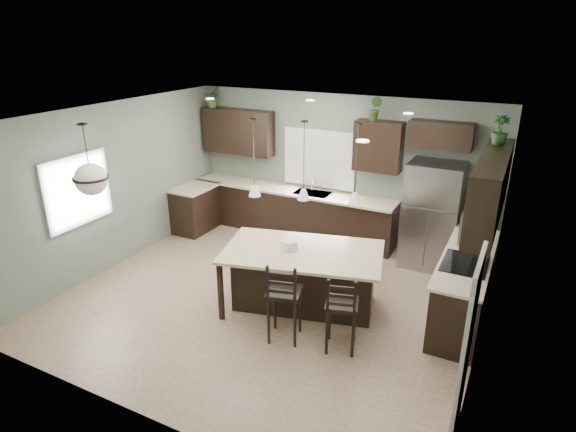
{
  "coord_description": "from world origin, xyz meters",
  "views": [
    {
      "loc": [
        3.18,
        -5.66,
        3.9
      ],
      "look_at": [
        0.1,
        0.4,
        1.25
      ],
      "focal_mm": 30.0,
      "sensor_mm": 36.0,
      "label": 1
    }
  ],
  "objects_px": {
    "bar_stool_center": "(285,300)",
    "plant_back_left": "(213,98)",
    "refrigerator": "(432,215)",
    "bar_stool_right": "(342,312)",
    "kitchen_island": "(302,279)",
    "serving_dish": "(289,245)"
  },
  "relations": [
    {
      "from": "kitchen_island",
      "to": "refrigerator",
      "type": "bearing_deg",
      "value": 44.82
    },
    {
      "from": "refrigerator",
      "to": "bar_stool_right",
      "type": "xyz_separation_m",
      "value": [
        -0.5,
        -2.97,
        -0.38
      ]
    },
    {
      "from": "refrigerator",
      "to": "serving_dish",
      "type": "bearing_deg",
      "value": -124.15
    },
    {
      "from": "refrigerator",
      "to": "bar_stool_right",
      "type": "distance_m",
      "value": 3.03
    },
    {
      "from": "serving_dish",
      "to": "bar_stool_right",
      "type": "distance_m",
      "value": 1.33
    },
    {
      "from": "refrigerator",
      "to": "plant_back_left",
      "type": "relative_size",
      "value": 4.73
    },
    {
      "from": "bar_stool_right",
      "to": "plant_back_left",
      "type": "bearing_deg",
      "value": 125.68
    },
    {
      "from": "kitchen_island",
      "to": "serving_dish",
      "type": "distance_m",
      "value": 0.57
    },
    {
      "from": "bar_stool_right",
      "to": "refrigerator",
      "type": "bearing_deg",
      "value": 64.23
    },
    {
      "from": "serving_dish",
      "to": "bar_stool_center",
      "type": "distance_m",
      "value": 0.93
    },
    {
      "from": "refrigerator",
      "to": "plant_back_left",
      "type": "distance_m",
      "value": 4.92
    },
    {
      "from": "bar_stool_center",
      "to": "kitchen_island",
      "type": "bearing_deg",
      "value": 84.1
    },
    {
      "from": "kitchen_island",
      "to": "bar_stool_right",
      "type": "height_order",
      "value": "bar_stool_right"
    },
    {
      "from": "bar_stool_right",
      "to": "kitchen_island",
      "type": "bearing_deg",
      "value": 125.4
    },
    {
      "from": "kitchen_island",
      "to": "bar_stool_center",
      "type": "distance_m",
      "value": 0.84
    },
    {
      "from": "serving_dish",
      "to": "plant_back_left",
      "type": "distance_m",
      "value": 4.3
    },
    {
      "from": "bar_stool_right",
      "to": "bar_stool_center",
      "type": "bearing_deg",
      "value": 172.99
    },
    {
      "from": "bar_stool_center",
      "to": "bar_stool_right",
      "type": "relative_size",
      "value": 1.06
    },
    {
      "from": "refrigerator",
      "to": "kitchen_island",
      "type": "relative_size",
      "value": 0.82
    },
    {
      "from": "refrigerator",
      "to": "kitchen_island",
      "type": "bearing_deg",
      "value": -121.27
    },
    {
      "from": "serving_dish",
      "to": "plant_back_left",
      "type": "bearing_deg",
      "value": 139.7
    },
    {
      "from": "bar_stool_center",
      "to": "plant_back_left",
      "type": "height_order",
      "value": "plant_back_left"
    }
  ]
}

